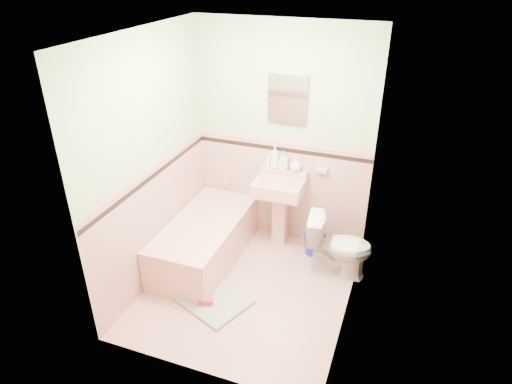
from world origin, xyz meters
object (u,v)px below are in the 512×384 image
(toilet, at_px, (339,246))
(bucket, at_px, (314,244))
(sink, at_px, (278,214))
(medicine_cabinet, at_px, (287,99))
(soap_bottle_mid, at_px, (284,161))
(soap_bottle_left, at_px, (275,157))
(bathtub, at_px, (205,241))
(shoe, at_px, (206,302))
(soap_bottle_right, at_px, (296,164))

(toilet, distance_m, bucket, 0.46)
(sink, bearing_deg, bucket, -2.48)
(medicine_cabinet, height_order, toilet, medicine_cabinet)
(soap_bottle_mid, bearing_deg, medicine_cabinet, 68.15)
(soap_bottle_left, height_order, toilet, soap_bottle_left)
(bucket, bearing_deg, bathtub, -155.50)
(soap_bottle_mid, bearing_deg, soap_bottle_left, 180.00)
(bathtub, distance_m, bucket, 1.24)
(shoe, bearing_deg, sink, 57.80)
(bathtub, relative_size, bucket, 6.22)
(sink, distance_m, toilet, 0.81)
(soap_bottle_right, distance_m, toilet, 1.01)
(bathtub, bearing_deg, soap_bottle_right, 41.30)
(soap_bottle_left, xyz_separation_m, soap_bottle_right, (0.24, 0.00, -0.05))
(soap_bottle_left, xyz_separation_m, soap_bottle_mid, (0.10, 0.00, -0.03))
(sink, height_order, medicine_cabinet, medicine_cabinet)
(soap_bottle_mid, height_order, shoe, soap_bottle_mid)
(soap_bottle_right, bearing_deg, sink, -125.46)
(soap_bottle_right, bearing_deg, toilet, -36.31)
(soap_bottle_right, xyz_separation_m, bucket, (0.31, -0.20, -0.87))
(shoe, bearing_deg, soap_bottle_mid, 60.09)
(soap_bottle_left, distance_m, soap_bottle_right, 0.25)
(sink, xyz_separation_m, medicine_cabinet, (0.00, 0.21, 1.28))
(medicine_cabinet, height_order, soap_bottle_right, medicine_cabinet)
(soap_bottle_left, bearing_deg, medicine_cabinet, 14.71)
(bathtub, height_order, sink, sink)
(toilet, bearing_deg, sink, 63.02)
(soap_bottle_left, bearing_deg, sink, -57.58)
(soap_bottle_mid, distance_m, toilet, 1.11)
(shoe, bearing_deg, soap_bottle_right, 54.85)
(soap_bottle_left, bearing_deg, shoe, -98.78)
(soap_bottle_mid, distance_m, shoe, 1.74)
(medicine_cabinet, distance_m, shoe, 2.22)
(bathtub, height_order, soap_bottle_mid, soap_bottle_mid)
(medicine_cabinet, bearing_deg, soap_bottle_right, -13.17)
(soap_bottle_right, bearing_deg, soap_bottle_mid, 180.00)
(soap_bottle_right, height_order, shoe, soap_bottle_right)
(sink, relative_size, soap_bottle_left, 3.09)
(toilet, bearing_deg, bucket, 43.59)
(sink, relative_size, soap_bottle_mid, 4.04)
(soap_bottle_mid, bearing_deg, sink, -86.18)
(shoe, bearing_deg, bathtub, 98.57)
(bucket, bearing_deg, sink, 177.52)
(toilet, relative_size, bucket, 2.82)
(medicine_cabinet, xyz_separation_m, soap_bottle_left, (-0.11, -0.03, -0.66))
(sink, bearing_deg, soap_bottle_left, 122.42)
(sink, relative_size, shoe, 6.28)
(medicine_cabinet, distance_m, soap_bottle_left, 0.67)
(medicine_cabinet, height_order, soap_bottle_left, medicine_cabinet)
(bathtub, height_order, medicine_cabinet, medicine_cabinet)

